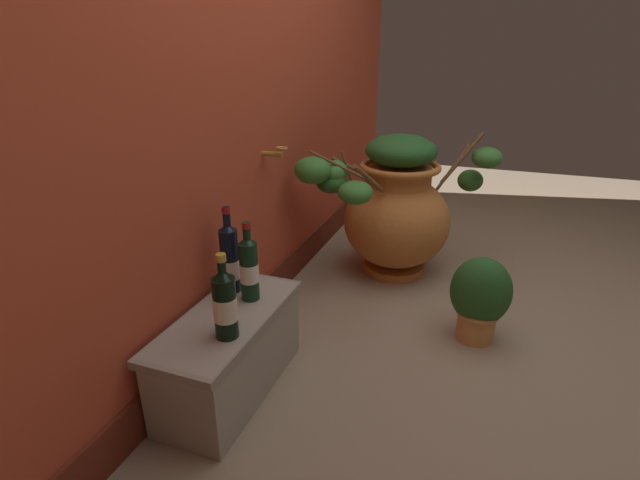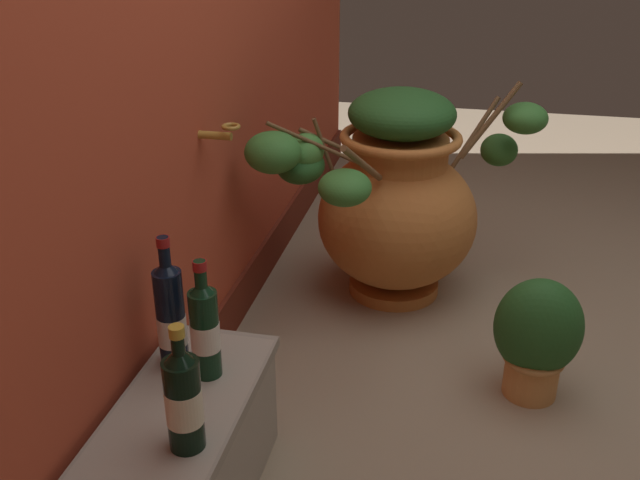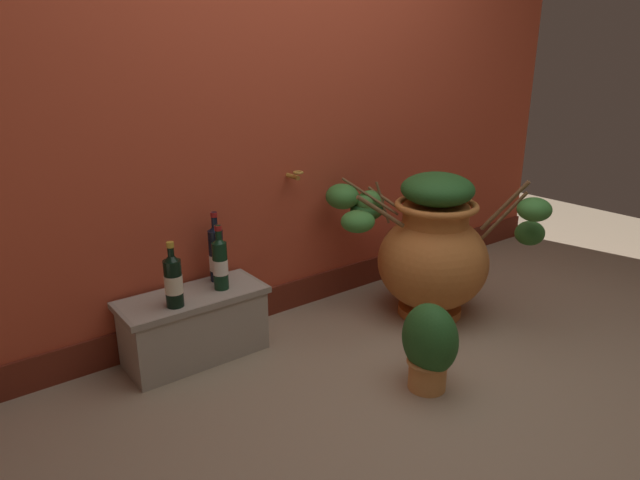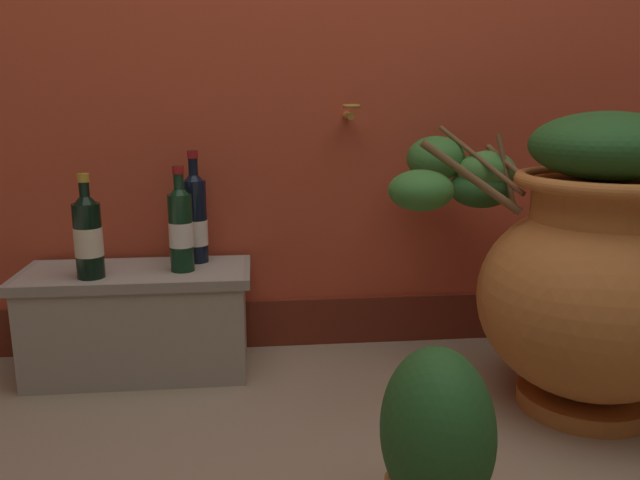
% 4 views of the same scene
% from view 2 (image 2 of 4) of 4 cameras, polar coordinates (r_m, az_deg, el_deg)
% --- Properties ---
extents(ground_plane, '(7.00, 7.00, 0.00)m').
position_cam_2_polar(ground_plane, '(2.38, 17.98, -11.96)').
color(ground_plane, gray).
extents(terracotta_urn, '(0.94, 1.01, 0.82)m').
position_cam_2_polar(terracotta_urn, '(2.69, 6.09, 3.26)').
color(terracotta_urn, '#C17033').
rests_on(terracotta_urn, ground_plane).
extents(stone_ledge, '(0.69, 0.30, 0.33)m').
position_cam_2_polar(stone_ledge, '(1.83, -10.92, -16.82)').
color(stone_ledge, '#9E9384').
rests_on(stone_ledge, ground_plane).
extents(wine_bottle_left, '(0.07, 0.07, 0.32)m').
position_cam_2_polar(wine_bottle_left, '(1.76, -9.25, -6.88)').
color(wine_bottle_left, black).
rests_on(wine_bottle_left, stone_ledge).
extents(wine_bottle_middle, '(0.08, 0.08, 0.30)m').
position_cam_2_polar(wine_bottle_middle, '(1.55, -10.93, -12.26)').
color(wine_bottle_middle, black).
rests_on(wine_bottle_middle, stone_ledge).
extents(wine_bottle_right, '(0.07, 0.07, 0.35)m').
position_cam_2_polar(wine_bottle_right, '(1.82, -11.93, -5.69)').
color(wine_bottle_right, black).
rests_on(wine_bottle_right, stone_ledge).
extents(potted_shrub, '(0.21, 0.27, 0.40)m').
position_cam_2_polar(potted_shrub, '(2.27, 17.02, -7.45)').
color(potted_shrub, '#D68E4C').
rests_on(potted_shrub, ground_plane).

